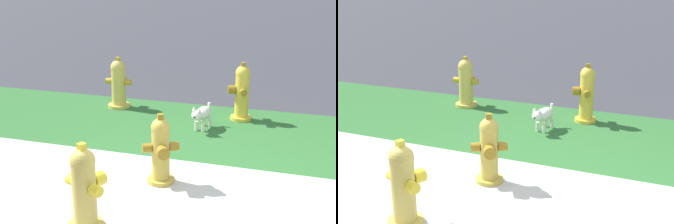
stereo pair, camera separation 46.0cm
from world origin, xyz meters
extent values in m
plane|color=#38383D|center=(0.00, 0.00, 0.00)|extent=(120.00, 120.00, 0.00)
cube|color=#BCB7AD|center=(0.00, 0.00, 0.01)|extent=(18.00, 2.25, 0.01)
cube|color=#2D662D|center=(0.00, 2.23, 0.00)|extent=(18.00, 2.20, 0.01)
cylinder|color=gold|center=(-0.02, 2.80, 0.03)|extent=(0.29, 0.29, 0.05)
cylinder|color=gold|center=(-0.02, 2.80, 0.36)|extent=(0.19, 0.19, 0.62)
sphere|color=gold|center=(-0.02, 2.80, 0.67)|extent=(0.20, 0.20, 0.20)
cube|color=olive|center=(-0.02, 2.80, 0.79)|extent=(0.07, 0.07, 0.06)
cylinder|color=olive|center=(0.02, 2.66, 0.43)|extent=(0.11, 0.11, 0.09)
cylinder|color=olive|center=(-0.06, 2.93, 0.43)|extent=(0.11, 0.11, 0.09)
cylinder|color=olive|center=(-0.16, 2.76, 0.43)|extent=(0.13, 0.14, 0.12)
cylinder|color=gold|center=(-0.75, -0.45, 0.03)|extent=(0.30, 0.30, 0.05)
cylinder|color=gold|center=(-0.75, -0.45, 0.33)|extent=(0.20, 0.20, 0.55)
sphere|color=gold|center=(-0.75, -0.45, 0.60)|extent=(0.21, 0.21, 0.21)
cube|color=yellow|center=(-0.75, -0.45, 0.72)|extent=(0.07, 0.07, 0.06)
cylinder|color=yellow|center=(-0.88, -0.39, 0.39)|extent=(0.12, 0.12, 0.09)
cylinder|color=yellow|center=(-0.62, -0.50, 0.39)|extent=(0.12, 0.12, 0.09)
cylinder|color=yellow|center=(-0.70, -0.31, 0.39)|extent=(0.15, 0.14, 0.12)
cylinder|color=gold|center=(-0.45, 0.55, 0.03)|extent=(0.27, 0.27, 0.05)
cylinder|color=gold|center=(-0.45, 0.55, 0.31)|extent=(0.18, 0.18, 0.53)
sphere|color=gold|center=(-0.45, 0.55, 0.58)|extent=(0.18, 0.18, 0.18)
cube|color=olive|center=(-0.45, 0.55, 0.69)|extent=(0.08, 0.08, 0.06)
cylinder|color=olive|center=(-0.33, 0.62, 0.38)|extent=(0.12, 0.12, 0.09)
cylinder|color=olive|center=(-0.57, 0.49, 0.38)|extent=(0.12, 0.12, 0.09)
cylinder|color=olive|center=(-0.38, 0.43, 0.38)|extent=(0.15, 0.14, 0.12)
cylinder|color=gold|center=(-1.89, 2.83, 0.03)|extent=(0.33, 0.33, 0.05)
cylinder|color=gold|center=(-1.89, 2.83, 0.33)|extent=(0.21, 0.21, 0.57)
sphere|color=gold|center=(-1.89, 2.83, 0.62)|extent=(0.23, 0.23, 0.23)
cube|color=#B29323|center=(-1.89, 2.83, 0.74)|extent=(0.06, 0.06, 0.06)
cylinder|color=#B29323|center=(-2.04, 2.83, 0.40)|extent=(0.09, 0.09, 0.09)
cylinder|color=#B29323|center=(-1.74, 2.84, 0.40)|extent=(0.09, 0.09, 0.09)
cylinder|color=#B29323|center=(-1.89, 2.99, 0.40)|extent=(0.12, 0.10, 0.12)
ellipsoid|color=silver|center=(-0.44, 2.25, 0.21)|extent=(0.23, 0.37, 0.17)
sphere|color=silver|center=(-0.47, 2.05, 0.24)|extent=(0.14, 0.14, 0.14)
sphere|color=black|center=(-0.48, 1.98, 0.24)|extent=(0.02, 0.02, 0.02)
cone|color=silver|center=(-0.43, 2.03, 0.33)|extent=(0.06, 0.06, 0.06)
cone|color=silver|center=(-0.51, 2.05, 0.33)|extent=(0.06, 0.06, 0.06)
cylinder|color=silver|center=(-0.41, 2.14, 0.06)|extent=(0.05, 0.05, 0.13)
cylinder|color=silver|center=(-0.50, 2.15, 0.06)|extent=(0.05, 0.05, 0.13)
cylinder|color=silver|center=(-0.37, 2.35, 0.06)|extent=(0.05, 0.05, 0.13)
cylinder|color=silver|center=(-0.46, 2.37, 0.06)|extent=(0.05, 0.05, 0.13)
cylinder|color=silver|center=(-0.40, 2.44, 0.27)|extent=(0.04, 0.04, 0.09)
camera|label=1|loc=(0.92, -3.45, 2.05)|focal=50.00mm
camera|label=2|loc=(1.35, -3.29, 2.05)|focal=50.00mm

